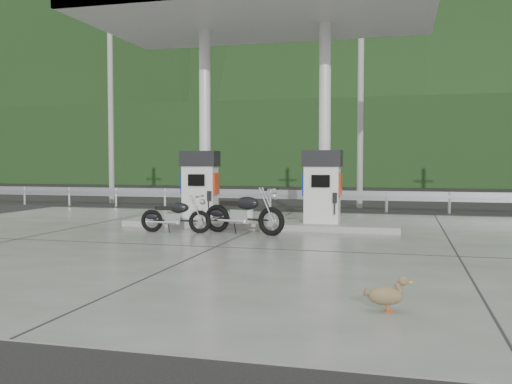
% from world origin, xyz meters
% --- Properties ---
extents(ground, '(160.00, 160.00, 0.00)m').
position_xyz_m(ground, '(0.00, 0.00, 0.00)').
color(ground, black).
rests_on(ground, ground).
extents(forecourt_apron, '(18.00, 14.00, 0.02)m').
position_xyz_m(forecourt_apron, '(0.00, 0.00, 0.01)').
color(forecourt_apron, slate).
rests_on(forecourt_apron, ground).
extents(pump_island, '(7.00, 1.40, 0.15)m').
position_xyz_m(pump_island, '(0.00, 2.50, 0.10)').
color(pump_island, gray).
rests_on(pump_island, forecourt_apron).
extents(gas_pump_left, '(0.95, 0.55, 1.80)m').
position_xyz_m(gas_pump_left, '(-1.60, 2.50, 1.07)').
color(gas_pump_left, silver).
rests_on(gas_pump_left, pump_island).
extents(gas_pump_right, '(0.95, 0.55, 1.80)m').
position_xyz_m(gas_pump_right, '(1.60, 2.50, 1.07)').
color(gas_pump_right, silver).
rests_on(gas_pump_right, pump_island).
extents(canopy_column_left, '(0.30, 0.30, 5.00)m').
position_xyz_m(canopy_column_left, '(-1.60, 2.90, 2.67)').
color(canopy_column_left, silver).
rests_on(canopy_column_left, pump_island).
extents(canopy_column_right, '(0.30, 0.30, 5.00)m').
position_xyz_m(canopy_column_right, '(1.60, 2.90, 2.67)').
color(canopy_column_right, silver).
rests_on(canopy_column_right, pump_island).
extents(canopy_roof, '(8.50, 5.00, 0.40)m').
position_xyz_m(canopy_roof, '(0.00, 2.50, 5.37)').
color(canopy_roof, beige).
rests_on(canopy_roof, canopy_column_left).
extents(guardrail, '(26.00, 0.16, 1.42)m').
position_xyz_m(guardrail, '(0.00, 8.00, 0.71)').
color(guardrail, '#A5A8AD').
rests_on(guardrail, ground).
extents(road, '(60.00, 7.00, 0.01)m').
position_xyz_m(road, '(0.00, 11.50, 0.00)').
color(road, black).
rests_on(road, ground).
extents(utility_pole_a, '(0.22, 0.22, 8.00)m').
position_xyz_m(utility_pole_a, '(-8.00, 9.50, 4.00)').
color(utility_pole_a, gray).
rests_on(utility_pole_a, ground).
extents(utility_pole_b, '(0.22, 0.22, 8.00)m').
position_xyz_m(utility_pole_b, '(2.00, 9.50, 4.00)').
color(utility_pole_b, gray).
rests_on(utility_pole_b, ground).
extents(tree_band, '(80.00, 6.00, 6.00)m').
position_xyz_m(tree_band, '(0.00, 30.00, 3.00)').
color(tree_band, black).
rests_on(tree_band, ground).
extents(forested_hills, '(100.00, 40.00, 140.00)m').
position_xyz_m(forested_hills, '(0.00, 60.00, 0.00)').
color(forested_hills, black).
rests_on(forested_hills, ground).
extents(motorcycle_left, '(2.06, 1.09, 0.93)m').
position_xyz_m(motorcycle_left, '(-0.04, 1.14, 0.49)').
color(motorcycle_left, black).
rests_on(motorcycle_left, forecourt_apron).
extents(motorcycle_right, '(1.64, 0.59, 0.77)m').
position_xyz_m(motorcycle_right, '(-1.65, 0.96, 0.40)').
color(motorcycle_right, black).
rests_on(motorcycle_right, forecourt_apron).
extents(duck, '(0.49, 0.19, 0.34)m').
position_xyz_m(duck, '(3.37, -5.11, 0.19)').
color(duck, brown).
rests_on(duck, forecourt_apron).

